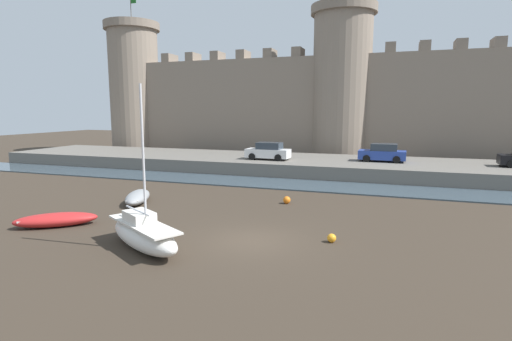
# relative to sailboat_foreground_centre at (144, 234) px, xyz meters

# --- Properties ---
(ground_plane) EXTENTS (160.00, 160.00, 0.00)m
(ground_plane) POSITION_rel_sailboat_foreground_centre_xyz_m (4.04, 2.48, -0.66)
(ground_plane) COLOR #382D23
(water_channel) EXTENTS (80.00, 4.50, 0.10)m
(water_channel) POSITION_rel_sailboat_foreground_centre_xyz_m (4.04, 16.32, -0.61)
(water_channel) COLOR #3D4C56
(water_channel) RESTS_ON ground
(quay_road) EXTENTS (68.26, 10.00, 1.25)m
(quay_road) POSITION_rel_sailboat_foreground_centre_xyz_m (4.04, 23.57, -0.04)
(quay_road) COLOR #666059
(quay_road) RESTS_ON ground
(castle) EXTENTS (63.61, 7.36, 20.47)m
(castle) POSITION_rel_sailboat_foreground_centre_xyz_m (4.04, 33.60, 6.94)
(castle) COLOR gray
(castle) RESTS_ON ground
(sailboat_foreground_centre) EXTENTS (5.14, 3.84, 6.93)m
(sailboat_foreground_centre) POSITION_rel_sailboat_foreground_centre_xyz_m (0.00, 0.00, 0.00)
(sailboat_foreground_centre) COLOR silver
(sailboat_foreground_centre) RESTS_ON ground
(rowboat_midflat_centre) EXTENTS (2.59, 3.83, 0.76)m
(rowboat_midflat_centre) POSITION_rel_sailboat_foreground_centre_xyz_m (-5.37, 7.16, -0.27)
(rowboat_midflat_centre) COLOR gray
(rowboat_midflat_centre) RESTS_ON ground
(rowboat_foreground_right) EXTENTS (3.95, 3.38, 0.69)m
(rowboat_foreground_right) POSITION_rel_sailboat_foreground_centre_xyz_m (-6.21, 1.41, -0.30)
(rowboat_foreground_right) COLOR red
(rowboat_foreground_right) RESTS_ON ground
(mooring_buoy_off_centre) EXTENTS (0.40, 0.40, 0.40)m
(mooring_buoy_off_centre) POSITION_rel_sailboat_foreground_centre_xyz_m (7.48, 3.44, -0.46)
(mooring_buoy_off_centre) COLOR orange
(mooring_buoy_off_centre) RESTS_ON ground
(mooring_buoy_near_shore) EXTENTS (0.47, 0.47, 0.47)m
(mooring_buoy_near_shore) POSITION_rel_sailboat_foreground_centre_xyz_m (3.70, 10.04, -0.43)
(mooring_buoy_near_shore) COLOR orange
(mooring_buoy_near_shore) RESTS_ON ground
(car_quay_centre_west) EXTENTS (4.16, 1.99, 1.62)m
(car_quay_centre_west) POSITION_rel_sailboat_foreground_centre_xyz_m (9.09, 23.65, 1.36)
(car_quay_centre_west) COLOR #263F99
(car_quay_centre_west) RESTS_ON quay_road
(car_quay_centre_east) EXTENTS (4.16, 1.99, 1.62)m
(car_quay_centre_east) POSITION_rel_sailboat_foreground_centre_xyz_m (-1.12, 21.72, 1.36)
(car_quay_centre_east) COLOR silver
(car_quay_centre_east) RESTS_ON quay_road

